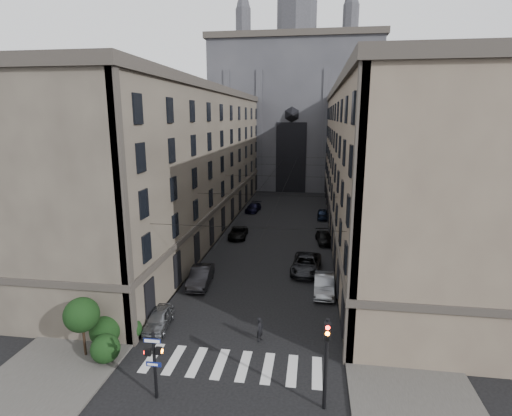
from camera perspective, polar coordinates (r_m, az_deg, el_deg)
The scene contains 19 objects.
sidewalk_left at distance 56.75m, azimuth -7.50°, elevation -2.53°, with size 7.00×80.00×0.15m, color #383533.
sidewalk_right at distance 54.99m, azimuth 14.11°, elevation -3.33°, with size 7.00×80.00×0.15m, color #383533.
zebra_crossing at distance 26.75m, azimuth -3.45°, elevation -21.45°, with size 11.00×3.20×0.01m, color beige.
building_left at distance 55.91m, azimuth -10.70°, elevation 6.80°, with size 13.60×60.60×18.85m.
building_right at distance 53.61m, azimuth 17.80°, elevation 6.16°, with size 13.60×60.60×18.85m.
gothic_tower at distance 91.70m, azimuth 5.59°, elevation 14.56°, with size 35.00×23.00×58.00m.
pedestrian_signal_left at distance 23.61m, azimuth -14.34°, elevation -20.29°, with size 1.02×0.38×4.00m.
traffic_light_right at distance 21.97m, azimuth 10.02°, elevation -19.81°, with size 0.34×0.50×5.20m.
shrub_cluster at distance 28.68m, azimuth -21.52°, elevation -15.68°, with size 3.90×4.40×3.90m.
tram_wires at distance 53.00m, azimuth 3.19°, elevation 4.39°, with size 14.00×60.00×0.43m.
car_left_near at distance 31.03m, azimuth -13.73°, elevation -15.15°, with size 1.62×4.03×1.37m, color slate.
car_left_midnear at distance 37.36m, azimuth -7.93°, elevation -9.66°, with size 1.75×5.02×1.65m, color black.
car_left_midfar at distance 51.03m, azimuth -2.57°, elevation -3.53°, with size 2.16×4.69×1.30m, color black.
car_left_far at distance 64.84m, azimuth -0.39°, elevation 0.07°, with size 1.86×4.58×1.33m, color black.
car_right_near at distance 35.92m, azimuth 9.69°, elevation -10.73°, with size 1.69×4.84×1.59m, color gray.
car_right_midnear at distance 40.26m, azimuth 7.18°, elevation -7.95°, with size 2.73×5.92×1.64m, color black.
car_right_midfar at distance 49.49m, azimuth 9.76°, elevation -4.22°, with size 1.86×4.57×1.33m, color black.
car_right_far at distance 61.11m, azimuth 9.52°, elevation -0.88°, with size 1.66×4.12×1.41m, color black.
pedestrian at distance 28.60m, azimuth 0.58°, elevation -16.93°, with size 0.63×0.41×1.72m, color black.
Camera 1 is at (4.68, -16.58, 15.10)m, focal length 28.00 mm.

